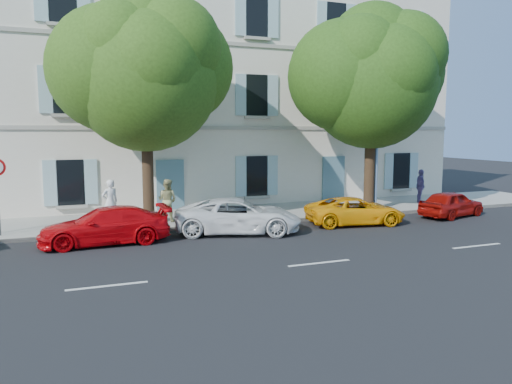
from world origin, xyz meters
name	(u,v)px	position (x,y,z in m)	size (l,w,h in m)	color
ground	(267,236)	(0.00, 0.00, 0.00)	(90.00, 90.00, 0.00)	black
sidewalk	(229,215)	(0.00, 4.45, 0.07)	(36.00, 4.50, 0.15)	#A09E96
kerb	(246,223)	(0.00, 2.28, 0.08)	(36.00, 0.16, 0.16)	#9E998E
building	(195,91)	(0.00, 10.20, 6.00)	(28.00, 7.00, 12.00)	silver
car_red_coupe	(105,226)	(-5.64, 0.89, 0.63)	(1.77, 4.37, 1.27)	#C6050B
car_white_coupe	(238,216)	(-0.78, 0.95, 0.66)	(2.19, 4.75, 1.32)	white
car_yellow_supercar	(355,211)	(4.31, 0.86, 0.57)	(1.89, 4.09, 1.14)	#F9A30A
car_red_hatchback	(451,204)	(9.33, 0.84, 0.60)	(1.41, 3.51, 1.19)	#940D09
tree_left	(145,78)	(-3.74, 3.45, 5.90)	(5.76, 5.76, 8.93)	#3A2819
tree_right	(372,84)	(6.30, 2.87, 5.96)	(5.88, 5.88, 9.05)	#3A2819
street_lamp	(379,121)	(6.63, 2.68, 4.29)	(0.40, 1.57, 7.31)	#7293BF
pedestrian_a	(110,202)	(-5.21, 3.75, 1.05)	(0.66, 0.43, 1.80)	silver
pedestrian_b	(167,200)	(-2.95, 3.60, 1.02)	(0.85, 0.66, 1.75)	tan
pedestrian_c	(421,186)	(10.23, 4.04, 1.02)	(1.02, 0.42, 1.74)	#5D4E8F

